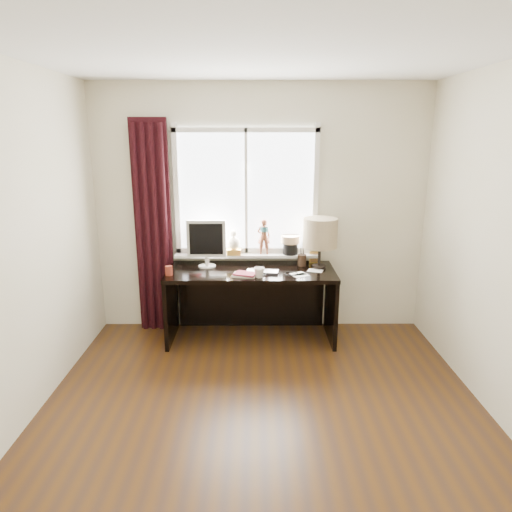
{
  "coord_description": "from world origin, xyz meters",
  "views": [
    {
      "loc": [
        -0.07,
        -2.8,
        2.09
      ],
      "look_at": [
        -0.05,
        1.25,
        1.0
      ],
      "focal_mm": 32.0,
      "sensor_mm": 36.0,
      "label": 1
    }
  ],
  "objects_px": {
    "desk": "(251,290)",
    "monitor": "(206,241)",
    "mug": "(259,272)",
    "red_cup": "(169,271)",
    "laptop": "(263,272)",
    "table_lamp": "(320,233)"
  },
  "relations": [
    {
      "from": "desk",
      "to": "monitor",
      "type": "distance_m",
      "value": 0.69
    },
    {
      "from": "laptop",
      "to": "mug",
      "type": "relative_size",
      "value": 3.04
    },
    {
      "from": "red_cup",
      "to": "table_lamp",
      "type": "bearing_deg",
      "value": 9.25
    },
    {
      "from": "laptop",
      "to": "red_cup",
      "type": "xyz_separation_m",
      "value": [
        -0.92,
        -0.07,
        0.03
      ]
    },
    {
      "from": "mug",
      "to": "red_cup",
      "type": "bearing_deg",
      "value": 174.93
    },
    {
      "from": "desk",
      "to": "table_lamp",
      "type": "relative_size",
      "value": 3.27
    },
    {
      "from": "laptop",
      "to": "desk",
      "type": "height_order",
      "value": "laptop"
    },
    {
      "from": "laptop",
      "to": "monitor",
      "type": "bearing_deg",
      "value": 167.92
    },
    {
      "from": "desk",
      "to": "laptop",
      "type": "bearing_deg",
      "value": -58.04
    },
    {
      "from": "mug",
      "to": "desk",
      "type": "relative_size",
      "value": 0.06
    },
    {
      "from": "laptop",
      "to": "monitor",
      "type": "height_order",
      "value": "monitor"
    },
    {
      "from": "mug",
      "to": "red_cup",
      "type": "distance_m",
      "value": 0.88
    },
    {
      "from": "laptop",
      "to": "monitor",
      "type": "xyz_separation_m",
      "value": [
        -0.58,
        0.21,
        0.27
      ]
    },
    {
      "from": "mug",
      "to": "desk",
      "type": "distance_m",
      "value": 0.46
    },
    {
      "from": "mug",
      "to": "table_lamp",
      "type": "distance_m",
      "value": 0.76
    },
    {
      "from": "laptop",
      "to": "monitor",
      "type": "distance_m",
      "value": 0.67
    },
    {
      "from": "desk",
      "to": "monitor",
      "type": "bearing_deg",
      "value": 177.05
    },
    {
      "from": "monitor",
      "to": "table_lamp",
      "type": "xyz_separation_m",
      "value": [
        1.16,
        -0.04,
        0.09
      ]
    },
    {
      "from": "monitor",
      "to": "table_lamp",
      "type": "relative_size",
      "value": 0.94
    },
    {
      "from": "mug",
      "to": "desk",
      "type": "bearing_deg",
      "value": 103.24
    },
    {
      "from": "red_cup",
      "to": "table_lamp",
      "type": "height_order",
      "value": "table_lamp"
    },
    {
      "from": "mug",
      "to": "monitor",
      "type": "bearing_deg",
      "value": 145.7
    }
  ]
}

